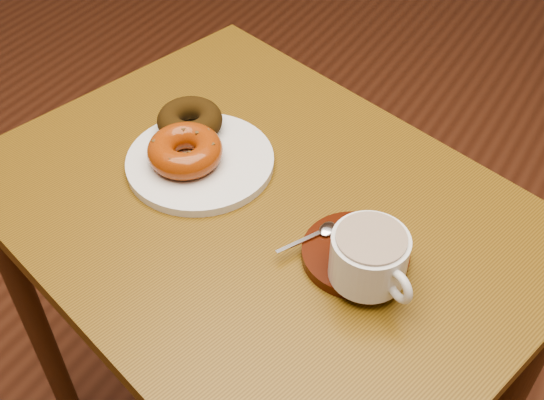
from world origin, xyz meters
The scene contains 8 objects.
ground centered at (0.00, 0.00, 0.00)m, with size 6.00×6.00×0.00m, color #582D1B.
cafe_table centered at (0.08, -0.11, 0.63)m, with size 0.92×0.78×0.75m.
donut_plate centered at (-0.04, -0.08, 0.75)m, with size 0.22×0.22×0.01m, color silver.
donut_cinnamon centered at (-0.09, -0.03, 0.78)m, with size 0.10×0.10×0.04m, color #311F09.
donut_caramel centered at (-0.06, -0.10, 0.78)m, with size 0.12×0.12×0.04m.
saucer centered at (0.24, -0.12, 0.76)m, with size 0.14×0.14×0.02m, color #391207.
coffee_cup centered at (0.27, -0.15, 0.80)m, with size 0.12×0.10×0.07m.
teaspoon centered at (0.19, -0.12, 0.77)m, with size 0.05×0.09×0.01m.
Camera 1 is at (0.45, -0.68, 1.43)m, focal length 45.00 mm.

